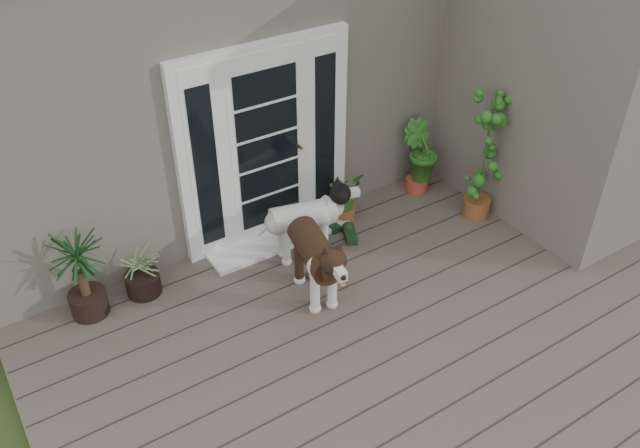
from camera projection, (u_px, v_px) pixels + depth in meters
deck at (411, 353)px, 5.90m from camera, size 6.20×4.60×0.12m
house_main at (196, 44)px, 7.90m from camera, size 7.40×4.00×3.10m
house_wing at (569, 81)px, 7.04m from camera, size 1.60×2.40×3.10m
door_unit at (266, 146)px, 6.64m from camera, size 1.90×0.14×2.15m
door_step at (280, 239)px, 7.12m from camera, size 1.60×0.40×0.05m
brindle_dog at (315, 262)px, 6.20m from camera, size 0.59×1.03×0.80m
white_dog at (303, 227)px, 6.71m from camera, size 0.95×0.58×0.74m
spider_plant at (140, 269)px, 6.29m from camera, size 0.61×0.61×0.59m
yucca at (81, 274)px, 5.96m from camera, size 0.70×0.70×0.95m
herb_a at (345, 201)px, 7.32m from camera, size 0.47×0.47×0.49m
herb_b at (419, 166)px, 7.75m from camera, size 0.64×0.64×0.67m
herb_c at (471, 169)px, 7.86m from camera, size 0.45×0.45×0.50m
sapling at (485, 155)px, 7.05m from camera, size 0.51×0.51×1.58m
clog_left at (330, 224)px, 7.30m from camera, size 0.18×0.33×0.10m
clog_right at (350, 234)px, 7.15m from camera, size 0.29×0.38×0.10m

